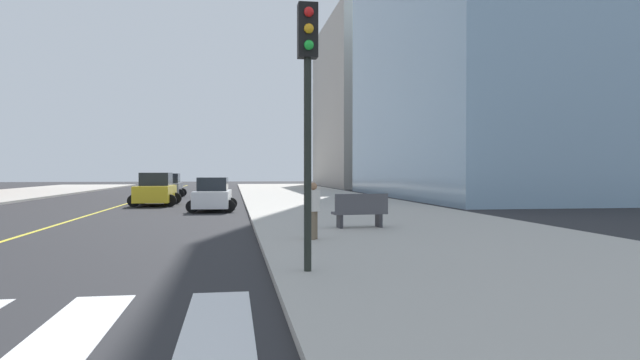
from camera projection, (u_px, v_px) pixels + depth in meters
sidewalk_kerb_east at (368, 216)px, 23.96m from camera, size 10.00×120.00×0.15m
lane_divider_paint at (145, 198)px, 41.84m from camera, size 0.16×80.00×0.01m
parking_garage_concrete at (393, 106)px, 74.42m from camera, size 18.00×24.00×21.39m
car_white_nearest at (213, 195)px, 28.31m from camera, size 2.48×3.87×1.70m
car_gray_second at (168, 186)px, 43.12m from camera, size 2.59×4.14×1.85m
car_yellow_fourth at (156, 190)px, 32.96m from camera, size 2.73×4.34×1.93m
traffic_light_near_corner at (308, 84)px, 10.34m from camera, size 0.36×0.41×4.94m
park_bench at (360, 211)px, 18.42m from camera, size 1.84×0.71×1.12m
pedestrian_waiting_east at (313, 208)px, 15.25m from camera, size 0.38×0.38×1.55m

